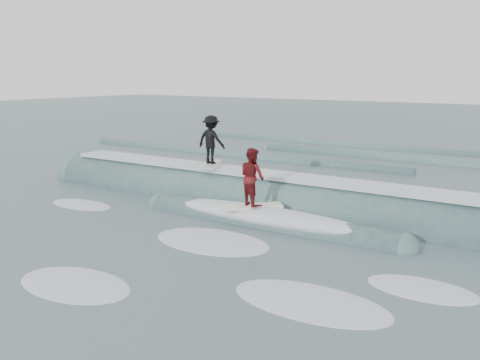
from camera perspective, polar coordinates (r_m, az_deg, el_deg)
The scene contains 6 objects.
ground at distance 16.63m, azimuth -7.02°, elevation -5.77°, with size 160.00×160.00×0.00m, color #384D52.
breaking_wave at distance 19.90m, azimuth 1.70°, elevation -2.71°, with size 21.49×3.99×2.42m.
surfer_black at distance 20.95m, azimuth -3.08°, elevation 4.16°, with size 1.41×2.03×1.99m.
surfer_red at distance 17.43m, azimuth 1.31°, elevation 0.10°, with size 1.75×1.85×2.00m.
whitewater at distance 14.49m, azimuth -3.18°, elevation -8.31°, with size 15.31×6.98×0.10m.
far_swells at distance 32.55m, azimuth 10.74°, elevation 2.53°, with size 33.43×8.65×0.80m.
Camera 1 is at (10.45, -11.99, 4.86)m, focal length 40.00 mm.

